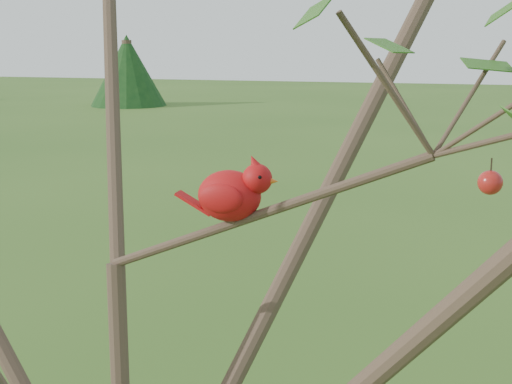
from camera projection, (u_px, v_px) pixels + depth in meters
The scene contains 3 objects.
crabapple_tree at pixel (117, 194), 1.23m from camera, with size 2.35×2.05×2.95m.
cardinal at pixel (233, 193), 1.28m from camera, with size 0.19×0.10×0.14m.
distant_trees at pixel (287, 68), 25.93m from camera, with size 40.87×12.16×2.99m.
Camera 1 is at (0.59, -1.11, 2.38)m, focal length 50.00 mm.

